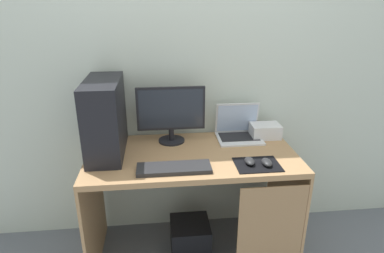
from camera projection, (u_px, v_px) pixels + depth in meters
ground_plane at (192, 251)px, 2.36m from camera, size 8.00×8.00×0.00m
wall_back at (187, 59)px, 2.23m from camera, size 4.00×0.05×2.60m
desk at (195, 178)px, 2.13m from camera, size 1.31×0.66×0.78m
pc_tower at (105, 118)px, 2.01m from camera, size 0.21×0.49×0.46m
monitor at (171, 114)px, 2.17m from camera, size 0.45×0.18×0.38m
laptop at (238, 131)px, 2.30m from camera, size 0.30×0.24×0.24m
projector at (265, 131)px, 2.30m from camera, size 0.20×0.14×0.10m
keyboard at (174, 168)px, 1.87m from camera, size 0.42×0.14×0.02m
mousepad at (257, 165)px, 1.93m from camera, size 0.26×0.20×0.00m
mouse_left at (250, 161)px, 1.93m from camera, size 0.06×0.10×0.03m
mouse_right at (267, 162)px, 1.92m from camera, size 0.06×0.10×0.03m
subwoofer at (190, 239)px, 2.29m from camera, size 0.26×0.26×0.26m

